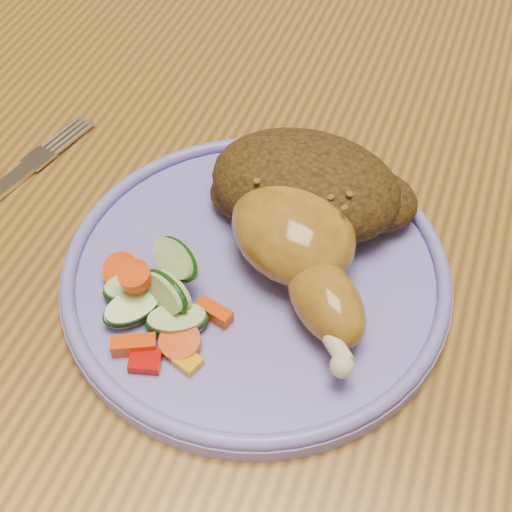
{
  "coord_description": "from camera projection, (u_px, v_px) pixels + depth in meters",
  "views": [
    {
      "loc": [
        0.08,
        -0.39,
        1.15
      ],
      "look_at": [
        -0.02,
        -0.1,
        0.78
      ],
      "focal_mm": 50.0,
      "sensor_mm": 36.0,
      "label": 1
    }
  ],
  "objects": [
    {
      "name": "plate_rim",
      "position": [
        256.0,
        265.0,
        0.49
      ],
      "size": [
        0.27,
        0.27,
        0.01
      ],
      "primitive_type": "torus",
      "color": "#6E66C4",
      "rests_on": "plate"
    },
    {
      "name": "chair_far",
      "position": [
        426.0,
        42.0,
        1.13
      ],
      "size": [
        0.42,
        0.42,
        0.91
      ],
      "color": "#4C2D16",
      "rests_on": "ground"
    },
    {
      "name": "plate",
      "position": [
        256.0,
        275.0,
        0.5
      ],
      "size": [
        0.27,
        0.27,
        0.01
      ],
      "primitive_type": "cylinder",
      "color": "#6E66C4",
      "rests_on": "dining_table"
    },
    {
      "name": "chicken_leg",
      "position": [
        301.0,
        246.0,
        0.47
      ],
      "size": [
        0.14,
        0.16,
        0.05
      ],
      "color": "#A17121",
      "rests_on": "plate"
    },
    {
      "name": "rice_pilaf",
      "position": [
        309.0,
        188.0,
        0.51
      ],
      "size": [
        0.15,
        0.1,
        0.06
      ],
      "color": "#402C10",
      "rests_on": "plate"
    },
    {
      "name": "dining_table",
      "position": [
        321.0,
        259.0,
        0.62
      ],
      "size": [
        0.9,
        1.4,
        0.75
      ],
      "color": "brown",
      "rests_on": "ground"
    },
    {
      "name": "vegetable_pile",
      "position": [
        155.0,
        297.0,
        0.46
      ],
      "size": [
        0.1,
        0.1,
        0.05
      ],
      "color": "#A50A05",
      "rests_on": "plate"
    }
  ]
}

